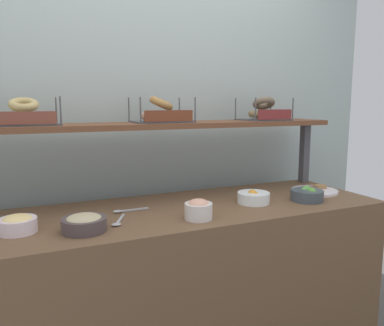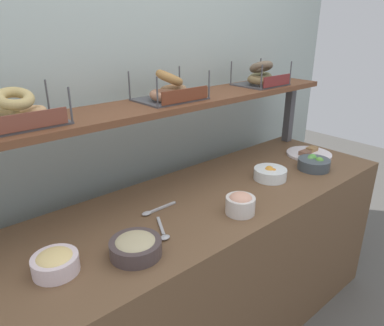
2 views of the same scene
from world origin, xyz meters
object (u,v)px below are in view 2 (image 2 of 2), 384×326
object	(u,v)px
bowl_lox_spread	(240,203)
bowl_egg_salad	(55,262)
bowl_hummus	(136,246)
serving_spoon_by_edge	(163,232)
bowl_fruit_salad	(270,173)
serving_plate_white	(309,154)
bagel_basket_everything	(170,90)
serving_spoon_near_plate	(154,210)
bagel_basket_plain	(17,113)
bowl_veggie_mix	(314,164)
bagel_basket_poppy	(261,77)

from	to	relation	value
bowl_lox_spread	bowl_egg_salad	distance (m)	0.78
bowl_hummus	serving_spoon_by_edge	bearing A→B (deg)	16.29
bowl_fruit_salad	serving_plate_white	world-z (taller)	bowl_fruit_salad
bowl_hummus	bowl_fruit_salad	size ratio (longest dim) A/B	1.09
serving_spoon_by_edge	bagel_basket_everything	distance (m)	0.71
bowl_lox_spread	serving_spoon_near_plate	world-z (taller)	bowl_lox_spread
bowl_egg_salad	bagel_basket_plain	xyz separation A→B (m)	(0.06, 0.35, 0.44)
bowl_lox_spread	bowl_egg_salad	bearing A→B (deg)	169.73
bowl_veggie_mix	bagel_basket_everything	size ratio (longest dim) A/B	0.56
bagel_basket_everything	serving_spoon_near_plate	bearing A→B (deg)	-140.77
serving_spoon_by_edge	bagel_basket_plain	world-z (taller)	bagel_basket_plain
bowl_hummus	bowl_veggie_mix	size ratio (longest dim) A/B	1.06
bowl_egg_salad	bagel_basket_everything	world-z (taller)	bagel_basket_everything
bowl_egg_salad	serving_plate_white	bearing A→B (deg)	2.35
bowl_hummus	bowl_egg_salad	world-z (taller)	bowl_egg_salad
bowl_hummus	bagel_basket_plain	bearing A→B (deg)	114.22
bowl_hummus	bagel_basket_everything	bearing A→B (deg)	40.82
bagel_basket_poppy	serving_spoon_near_plate	bearing A→B (deg)	-167.65
serving_spoon_near_plate	bagel_basket_poppy	xyz separation A→B (m)	(0.96, 0.21, 0.47)
bowl_lox_spread	bowl_veggie_mix	size ratio (longest dim) A/B	0.73
bowl_lox_spread	bagel_basket_everything	distance (m)	0.65
serving_spoon_near_plate	bagel_basket_everything	xyz separation A→B (m)	(0.28, 0.23, 0.47)
bowl_veggie_mix	bagel_basket_poppy	world-z (taller)	bagel_basket_poppy
bowl_egg_salad	serving_plate_white	size ratio (longest dim) A/B	0.56
bowl_veggie_mix	bagel_basket_poppy	xyz separation A→B (m)	(-0.03, 0.40, 0.45)
bowl_hummus	bagel_basket_everything	world-z (taller)	bagel_basket_everything
serving_spoon_near_plate	bagel_basket_plain	world-z (taller)	bagel_basket_plain
bowl_hummus	bowl_egg_salad	bearing A→B (deg)	159.54
bagel_basket_everything	bagel_basket_poppy	size ratio (longest dim) A/B	1.11
bagel_basket_plain	serving_plate_white	bearing A→B (deg)	-10.01
bowl_lox_spread	bagel_basket_poppy	distance (m)	0.93
bowl_egg_salad	serving_plate_white	xyz separation A→B (m)	(1.65, 0.07, -0.03)
bowl_fruit_salad	bagel_basket_everything	xyz separation A→B (m)	(-0.40, 0.34, 0.45)
bowl_lox_spread	bagel_basket_plain	size ratio (longest dim) A/B	0.40
serving_spoon_near_plate	bagel_basket_everything	size ratio (longest dim) A/B	0.56
bowl_hummus	bagel_basket_plain	size ratio (longest dim) A/B	0.58
bagel_basket_plain	serving_spoon_near_plate	bearing A→B (deg)	-28.23
bowl_egg_salad	serving_plate_white	distance (m)	1.65
bowl_hummus	bowl_veggie_mix	xyz separation A→B (m)	(1.21, 0.02, -0.00)
bowl_hummus	serving_spoon_near_plate	size ratio (longest dim) A/B	1.04
bowl_fruit_salad	bowl_lox_spread	bearing A→B (deg)	-160.35
bowl_hummus	serving_plate_white	distance (m)	1.41
bowl_lox_spread	serving_spoon_near_plate	bearing A→B (deg)	137.73
bagel_basket_plain	bagel_basket_everything	distance (m)	0.71
serving_plate_white	bowl_egg_salad	bearing A→B (deg)	-177.65
bowl_hummus	bagel_basket_plain	distance (m)	0.66
bowl_hummus	bowl_lox_spread	bearing A→B (deg)	-4.89
bowl_fruit_salad	serving_spoon_near_plate	world-z (taller)	bowl_fruit_salad
bowl_lox_spread	serving_spoon_by_edge	size ratio (longest dim) A/B	0.81
bowl_hummus	bagel_basket_poppy	size ratio (longest dim) A/B	0.65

